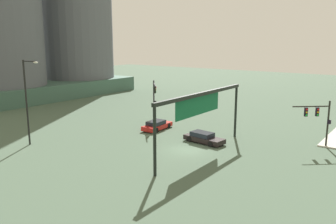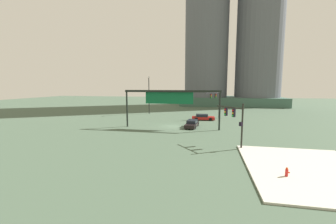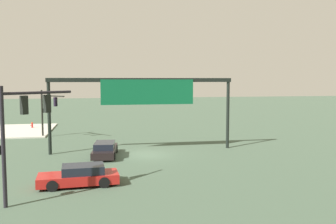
{
  "view_description": "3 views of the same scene",
  "coord_description": "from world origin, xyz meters",
  "px_view_note": "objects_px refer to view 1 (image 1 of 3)",
  "views": [
    {
      "loc": [
        -30.11,
        -19.41,
        11.45
      ],
      "look_at": [
        0.22,
        2.8,
        3.76
      ],
      "focal_mm": 37.43,
      "sensor_mm": 36.0,
      "label": 1
    },
    {
      "loc": [
        6.07,
        -35.76,
        7.07
      ],
      "look_at": [
        -1.22,
        1.67,
        2.32
      ],
      "focal_mm": 22.4,
      "sensor_mm": 36.0,
      "label": 2
    },
    {
      "loc": [
        3.82,
        29.87,
        6.23
      ],
      "look_at": [
        -1.8,
        0.67,
        3.61
      ],
      "focal_mm": 39.09,
      "sensor_mm": 36.0,
      "label": 3
    }
  ],
  "objects_px": {
    "streetlamp_curved_arm": "(27,98)",
    "sedan_car_approaching": "(204,138)",
    "traffic_signal_opposite_side": "(154,95)",
    "traffic_signal_near_corner": "(319,117)",
    "sedan_car_waiting_far": "(157,125)"
  },
  "relations": [
    {
      "from": "streetlamp_curved_arm",
      "to": "sedan_car_waiting_far",
      "type": "distance_m",
      "value": 16.2
    },
    {
      "from": "traffic_signal_opposite_side",
      "to": "sedan_car_waiting_far",
      "type": "relative_size",
      "value": 1.25
    },
    {
      "from": "sedan_car_waiting_far",
      "to": "streetlamp_curved_arm",
      "type": "bearing_deg",
      "value": 149.08
    },
    {
      "from": "sedan_car_approaching",
      "to": "streetlamp_curved_arm",
      "type": "bearing_deg",
      "value": -135.27
    },
    {
      "from": "sedan_car_approaching",
      "to": "sedan_car_waiting_far",
      "type": "height_order",
      "value": "same"
    },
    {
      "from": "traffic_signal_near_corner",
      "to": "traffic_signal_opposite_side",
      "type": "xyz_separation_m",
      "value": [
        -1.46,
        21.45,
        0.62
      ]
    },
    {
      "from": "streetlamp_curved_arm",
      "to": "sedan_car_approaching",
      "type": "distance_m",
      "value": 20.0
    },
    {
      "from": "traffic_signal_opposite_side",
      "to": "streetlamp_curved_arm",
      "type": "xyz_separation_m",
      "value": [
        -16.43,
        4.64,
        1.29
      ]
    },
    {
      "from": "streetlamp_curved_arm",
      "to": "sedan_car_waiting_far",
      "type": "height_order",
      "value": "streetlamp_curved_arm"
    },
    {
      "from": "traffic_signal_near_corner",
      "to": "traffic_signal_opposite_side",
      "type": "relative_size",
      "value": 0.86
    },
    {
      "from": "sedan_car_waiting_far",
      "to": "sedan_car_approaching",
      "type": "bearing_deg",
      "value": -104.76
    },
    {
      "from": "sedan_car_approaching",
      "to": "sedan_car_waiting_far",
      "type": "bearing_deg",
      "value": 174.8
    },
    {
      "from": "traffic_signal_opposite_side",
      "to": "sedan_car_waiting_far",
      "type": "xyz_separation_m",
      "value": [
        -2.71,
        -2.54,
        -3.48
      ]
    },
    {
      "from": "streetlamp_curved_arm",
      "to": "traffic_signal_opposite_side",
      "type": "bearing_deg",
      "value": 60.93
    },
    {
      "from": "traffic_signal_near_corner",
      "to": "sedan_car_waiting_far",
      "type": "distance_m",
      "value": 19.58
    }
  ]
}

